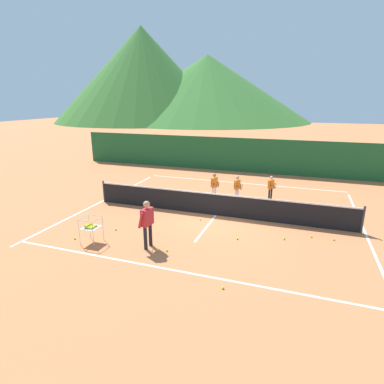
{
  "coord_description": "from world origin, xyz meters",
  "views": [
    {
      "loc": [
        3.21,
        -12.19,
        4.76
      ],
      "look_at": [
        -0.99,
        -0.27,
        1.01
      ],
      "focal_mm": 29.35,
      "sensor_mm": 36.0,
      "label": 1
    }
  ],
  "objects_px": {
    "tennis_ball_0": "(334,240)",
    "tennis_ball_6": "(144,214)",
    "tennis_ball_4": "(142,216)",
    "tennis_ball_11": "(284,239)",
    "student_2": "(271,186)",
    "tennis_ball_5": "(223,288)",
    "student_0": "(214,184)",
    "tennis_ball_10": "(311,236)",
    "tennis_net": "(216,204)",
    "tennis_ball_7": "(75,238)",
    "student_1": "(237,186)",
    "tennis_ball_1": "(167,250)",
    "tennis_ball_8": "(157,250)",
    "tennis_ball_2": "(200,220)",
    "ball_cart": "(90,226)",
    "tennis_ball_3": "(116,229)",
    "tennis_ball_9": "(237,239)",
    "instructor": "(147,220)"
  },
  "relations": [
    {
      "from": "tennis_ball_0",
      "to": "tennis_ball_6",
      "type": "bearing_deg",
      "value": 179.28
    },
    {
      "from": "tennis_ball_4",
      "to": "tennis_ball_11",
      "type": "distance_m",
      "value": 5.83
    },
    {
      "from": "tennis_ball_0",
      "to": "tennis_ball_11",
      "type": "height_order",
      "value": "same"
    },
    {
      "from": "student_2",
      "to": "tennis_ball_5",
      "type": "distance_m",
      "value": 8.19
    },
    {
      "from": "student_0",
      "to": "tennis_ball_10",
      "type": "distance_m",
      "value": 5.5
    },
    {
      "from": "tennis_ball_0",
      "to": "tennis_ball_5",
      "type": "relative_size",
      "value": 1.0
    },
    {
      "from": "tennis_net",
      "to": "student_2",
      "type": "distance_m",
      "value": 3.56
    },
    {
      "from": "student_0",
      "to": "tennis_ball_5",
      "type": "xyz_separation_m",
      "value": [
        2.26,
        -7.26,
        -0.77
      ]
    },
    {
      "from": "tennis_net",
      "to": "tennis_ball_7",
      "type": "relative_size",
      "value": 164.85
    },
    {
      "from": "student_1",
      "to": "tennis_ball_7",
      "type": "relative_size",
      "value": 18.88
    },
    {
      "from": "student_1",
      "to": "tennis_net",
      "type": "bearing_deg",
      "value": -102.0
    },
    {
      "from": "tennis_ball_1",
      "to": "tennis_ball_8",
      "type": "bearing_deg",
      "value": -161.24
    },
    {
      "from": "tennis_ball_0",
      "to": "tennis_ball_2",
      "type": "relative_size",
      "value": 1.0
    },
    {
      "from": "tennis_ball_2",
      "to": "tennis_ball_4",
      "type": "xyz_separation_m",
      "value": [
        -2.45,
        -0.44,
        0.0
      ]
    },
    {
      "from": "ball_cart",
      "to": "tennis_ball_11",
      "type": "distance_m",
      "value": 6.76
    },
    {
      "from": "tennis_ball_3",
      "to": "tennis_ball_4",
      "type": "xyz_separation_m",
      "value": [
        0.26,
        1.57,
        0.0
      ]
    },
    {
      "from": "ball_cart",
      "to": "tennis_ball_9",
      "type": "height_order",
      "value": "ball_cart"
    },
    {
      "from": "ball_cart",
      "to": "tennis_ball_4",
      "type": "bearing_deg",
      "value": 80.29
    },
    {
      "from": "tennis_ball_0",
      "to": "tennis_ball_10",
      "type": "distance_m",
      "value": 0.74
    },
    {
      "from": "tennis_net",
      "to": "tennis_ball_1",
      "type": "distance_m",
      "value": 3.83
    },
    {
      "from": "student_1",
      "to": "ball_cart",
      "type": "xyz_separation_m",
      "value": [
        -3.83,
        -6.12,
        -0.18
      ]
    },
    {
      "from": "tennis_ball_7",
      "to": "tennis_ball_11",
      "type": "bearing_deg",
      "value": 19.17
    },
    {
      "from": "tennis_ball_8",
      "to": "tennis_ball_10",
      "type": "distance_m",
      "value": 5.52
    },
    {
      "from": "instructor",
      "to": "tennis_ball_6",
      "type": "relative_size",
      "value": 23.94
    },
    {
      "from": "student_2",
      "to": "tennis_ball_9",
      "type": "distance_m",
      "value": 5.14
    },
    {
      "from": "tennis_net",
      "to": "tennis_ball_10",
      "type": "height_order",
      "value": "tennis_net"
    },
    {
      "from": "tennis_ball_0",
      "to": "tennis_ball_2",
      "type": "bearing_deg",
      "value": 177.09
    },
    {
      "from": "student_2",
      "to": "tennis_ball_9",
      "type": "height_order",
      "value": "student_2"
    },
    {
      "from": "ball_cart",
      "to": "tennis_ball_8",
      "type": "xyz_separation_m",
      "value": [
        2.45,
        0.13,
        -0.56
      ]
    },
    {
      "from": "student_2",
      "to": "tennis_ball_7",
      "type": "bearing_deg",
      "value": -131.02
    },
    {
      "from": "student_1",
      "to": "tennis_ball_7",
      "type": "bearing_deg",
      "value": -126.53
    },
    {
      "from": "student_2",
      "to": "tennis_ball_5",
      "type": "bearing_deg",
      "value": -92.52
    },
    {
      "from": "student_1",
      "to": "tennis_ball_7",
      "type": "height_order",
      "value": "student_1"
    },
    {
      "from": "student_1",
      "to": "tennis_ball_0",
      "type": "bearing_deg",
      "value": -37.8
    },
    {
      "from": "tennis_ball_0",
      "to": "tennis_ball_4",
      "type": "bearing_deg",
      "value": -178.57
    },
    {
      "from": "tennis_ball_7",
      "to": "ball_cart",
      "type": "bearing_deg",
      "value": 0.72
    },
    {
      "from": "tennis_ball_1",
      "to": "tennis_ball_11",
      "type": "bearing_deg",
      "value": 31.79
    },
    {
      "from": "tennis_ball_4",
      "to": "tennis_ball_10",
      "type": "xyz_separation_m",
      "value": [
        6.73,
        0.2,
        0.0
      ]
    },
    {
      "from": "tennis_ball_9",
      "to": "tennis_ball_11",
      "type": "distance_m",
      "value": 1.65
    },
    {
      "from": "student_0",
      "to": "tennis_ball_0",
      "type": "height_order",
      "value": "student_0"
    },
    {
      "from": "tennis_ball_1",
      "to": "tennis_ball_8",
      "type": "relative_size",
      "value": 1.0
    },
    {
      "from": "tennis_ball_11",
      "to": "tennis_ball_4",
      "type": "bearing_deg",
      "value": 176.79
    },
    {
      "from": "student_2",
      "to": "tennis_ball_7",
      "type": "relative_size",
      "value": 17.7
    },
    {
      "from": "instructor",
      "to": "student_2",
      "type": "bearing_deg",
      "value": 63.47
    },
    {
      "from": "student_0",
      "to": "tennis_ball_7",
      "type": "relative_size",
      "value": 19.68
    },
    {
      "from": "tennis_ball_0",
      "to": "tennis_ball_11",
      "type": "xyz_separation_m",
      "value": [
        -1.65,
        -0.51,
        0.0
      ]
    },
    {
      "from": "tennis_ball_7",
      "to": "tennis_ball_10",
      "type": "xyz_separation_m",
      "value": [
        7.91,
        2.96,
        0.0
      ]
    },
    {
      "from": "student_0",
      "to": "tennis_ball_8",
      "type": "relative_size",
      "value": 19.68
    },
    {
      "from": "tennis_ball_3",
      "to": "tennis_ball_6",
      "type": "bearing_deg",
      "value": 83.68
    },
    {
      "from": "tennis_ball_9",
      "to": "tennis_ball_11",
      "type": "bearing_deg",
      "value": 19.2
    }
  ]
}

